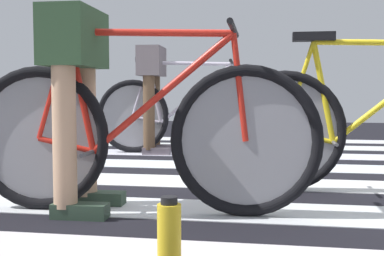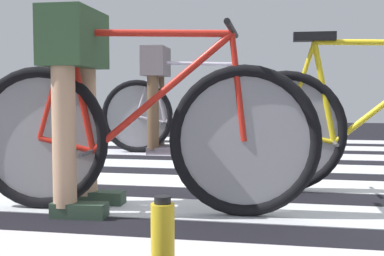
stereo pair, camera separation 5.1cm
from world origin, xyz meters
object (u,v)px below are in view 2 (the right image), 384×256
(bicycle_2_of_3, at_px, (375,128))
(bicycle_3_of_3, at_px, (188,114))
(water_bottle, at_px, (163,238))
(cyclist_1_of_3, at_px, (76,82))
(bicycle_1_of_3, at_px, (138,134))
(cyclist_3_of_3, at_px, (156,85))

(bicycle_2_of_3, distance_m, bicycle_3_of_3, 2.23)
(water_bottle, bearing_deg, cyclist_1_of_3, 128.60)
(bicycle_2_of_3, relative_size, bicycle_3_of_3, 1.00)
(water_bottle, bearing_deg, bicycle_2_of_3, 59.00)
(bicycle_1_of_3, relative_size, bicycle_3_of_3, 1.00)
(bicycle_3_of_3, bearing_deg, water_bottle, -83.17)
(bicycle_2_of_3, bearing_deg, cyclist_1_of_3, -156.63)
(cyclist_1_of_3, height_order, bicycle_3_of_3, cyclist_1_of_3)
(bicycle_2_of_3, height_order, cyclist_3_of_3, cyclist_3_of_3)
(bicycle_1_of_3, relative_size, water_bottle, 6.74)
(cyclist_1_of_3, distance_m, bicycle_3_of_3, 2.41)
(bicycle_1_of_3, relative_size, bicycle_2_of_3, 1.00)
(bicycle_2_of_3, relative_size, water_bottle, 6.74)
(bicycle_1_of_3, xyz_separation_m, cyclist_1_of_3, (-0.31, -0.01, 0.25))
(bicycle_2_of_3, bearing_deg, cyclist_3_of_3, 134.81)
(bicycle_3_of_3, xyz_separation_m, water_bottle, (0.54, -3.19, -0.26))
(bicycle_1_of_3, relative_size, cyclist_3_of_3, 1.69)
(cyclist_1_of_3, bearing_deg, bicycle_2_of_3, 22.54)
(cyclist_1_of_3, relative_size, bicycle_3_of_3, 0.57)
(cyclist_1_of_3, xyz_separation_m, cyclist_3_of_3, (-0.22, 2.38, 0.03))
(bicycle_1_of_3, distance_m, cyclist_3_of_3, 2.45)
(cyclist_1_of_3, distance_m, water_bottle, 1.14)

